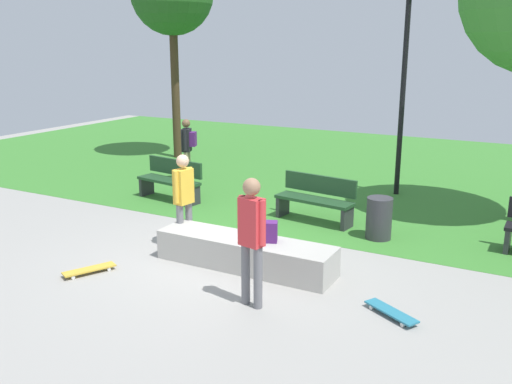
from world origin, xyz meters
name	(u,v)px	position (x,y,z in m)	size (l,w,h in m)	color
ground_plane	(217,257)	(0.00, 0.00, 0.00)	(28.00, 28.00, 0.00)	gray
grass_lawn	(362,168)	(0.00, 7.70, 0.00)	(26.60, 12.60, 0.01)	#387A2D
concrete_ledge	(245,253)	(0.63, -0.16, 0.24)	(2.92, 0.71, 0.48)	#A8A59E
backpack_on_ledge	(268,232)	(1.01, -0.11, 0.64)	(0.28, 0.20, 0.32)	#4C1E66
skater_performing_trick	(252,232)	(1.37, -1.28, 1.05)	(0.42, 0.27, 1.78)	slate
skater_watching	(184,194)	(-0.72, 0.11, 0.96)	(0.24, 0.43, 1.64)	slate
skateboard_by_ledge	(89,269)	(-1.36, -1.52, 0.06)	(0.54, 0.81, 0.08)	gold
skateboard_spare	(391,312)	(3.12, -0.71, 0.06)	(0.79, 0.57, 0.08)	teal
park_bench_by_oak	(171,179)	(-2.80, 2.51, 0.48)	(1.65, 0.70, 0.91)	#1E4223
park_bench_center_lawn	(316,198)	(0.70, 2.58, 0.48)	(1.65, 0.68, 0.91)	#1E4223
lamp_post	(404,74)	(1.58, 5.43, 2.78)	(0.28, 0.28, 4.62)	black
trash_bin	(379,218)	(2.10, 2.17, 0.38)	(0.46, 0.46, 0.77)	#333338
pedestrian_with_backpack	(188,145)	(-3.49, 4.17, 0.95)	(0.42, 0.41, 1.60)	tan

